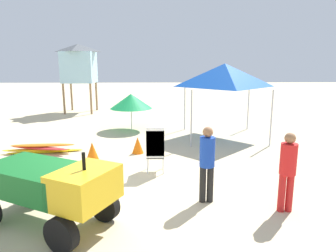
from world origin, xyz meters
TOP-DOWN VIEW (x-y plane):
  - ground at (0.00, 0.00)m, footprint 80.00×80.00m
  - utility_cart at (-0.83, -1.41)m, footprint 2.81×2.23m
  - stacked_plastic_chairs at (1.02, 1.26)m, footprint 0.48×0.48m
  - surfboard_pile at (-2.79, 3.17)m, footprint 2.57×0.80m
  - lifeguard_near_left at (2.14, -0.53)m, footprint 0.32×0.32m
  - lifeguard_near_center at (3.66, -1.00)m, footprint 0.32×0.32m
  - popup_canopy at (3.68, 5.28)m, footprint 2.90×2.90m
  - lifeguard_tower at (-3.63, 11.82)m, footprint 1.98×1.98m
  - beach_umbrella_left at (-0.11, 6.70)m, footprint 1.85×1.85m
  - traffic_cone_near at (-0.93, 2.41)m, footprint 0.40×0.40m
  - traffic_cone_far at (0.41, 3.10)m, footprint 0.38×0.38m

SIDE VIEW (x-z plane):
  - ground at x=0.00m, z-range 0.00..0.00m
  - surfboard_pile at x=-2.79m, z-range 0.00..0.32m
  - traffic_cone_far at x=0.41m, z-range 0.00..0.55m
  - traffic_cone_near at x=-0.93m, z-range 0.00..0.57m
  - stacked_plastic_chairs at x=1.02m, z-range 0.10..1.39m
  - utility_cart at x=-0.83m, z-range 0.03..1.53m
  - lifeguard_near_center at x=3.66m, z-range 0.12..1.74m
  - lifeguard_near_left at x=2.14m, z-range 0.12..1.77m
  - beach_umbrella_left at x=-0.11m, z-range 0.48..2.10m
  - popup_canopy at x=3.68m, z-range 1.01..3.94m
  - lifeguard_tower at x=-3.63m, z-range 0.90..4.94m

